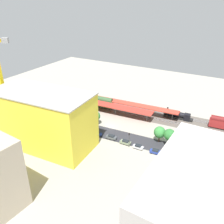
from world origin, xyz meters
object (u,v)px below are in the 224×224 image
box_truck_0 (53,121)px  street_tree_0 (61,105)px  locomotive (178,115)px  street_tree_5 (187,138)px  freight_coach_far (99,101)px  parked_car_3 (125,142)px  parked_car_0 (175,157)px  street_tree_1 (160,132)px  parked_car_2 (138,147)px  construction_building (43,119)px  platform_canopy_far (120,102)px  parked_car_4 (111,137)px  parked_car_5 (97,134)px  street_tree_2 (93,113)px  traffic_light (129,138)px  parked_car_1 (155,152)px  street_tree_3 (169,135)px  parked_car_6 (85,129)px  platform_canopy_near (101,103)px  street_tree_4 (96,116)px

box_truck_0 → street_tree_0: street_tree_0 is taller
locomotive → street_tree_5: street_tree_5 is taller
freight_coach_far → parked_car_3: freight_coach_far is taller
freight_coach_far → parked_car_0: freight_coach_far is taller
street_tree_1 → street_tree_5: 10.55m
parked_car_2 → construction_building: construction_building is taller
platform_canopy_far → parked_car_2: size_ratio=14.44×
street_tree_5 → parked_car_4: bearing=16.9°
parked_car_4 → parked_car_5: (6.66, 0.56, -0.00)m
street_tree_2 → traffic_light: (-22.56, 9.23, -1.15)m
parked_car_1 → box_truck_0: bearing=1.1°
street_tree_3 → box_truck_0: bearing=9.5°
traffic_light → parked_car_2: bearing=-167.8°
construction_building → street_tree_3: size_ratio=5.34×
street_tree_3 → traffic_light: size_ratio=1.14×
platform_canopy_far → construction_building: (11.11, 42.63, 6.61)m
parked_car_2 → freight_coach_far: bearing=-37.1°
parked_car_6 → platform_canopy_near: bearing=-77.6°
parked_car_5 → freight_coach_far: bearing=-59.6°
parked_car_3 → parked_car_5: size_ratio=1.09×
street_tree_1 → street_tree_4: bearing=0.6°
box_truck_0 → street_tree_3: bearing=-170.5°
parked_car_5 → street_tree_0: street_tree_0 is taller
parked_car_5 → construction_building: bearing=45.7°
platform_canopy_near → freight_coach_far: freight_coach_far is taller
box_truck_0 → traffic_light: (-38.65, 0.05, 2.54)m
parked_car_0 → street_tree_2: (40.72, -8.02, 4.59)m
parked_car_2 → street_tree_2: street_tree_2 is taller
parked_car_3 → street_tree_5: size_ratio=0.70×
street_tree_2 → street_tree_3: size_ratio=1.05×
platform_canopy_far → street_tree_1: street_tree_1 is taller
traffic_light → street_tree_3: bearing=-146.5°
parked_car_6 → freight_coach_far: bearing=-71.3°
parked_car_2 → platform_canopy_near: bearing=-35.3°
locomotive → street_tree_4: street_tree_4 is taller
parked_car_4 → parked_car_6: size_ratio=0.98×
street_tree_5 → parked_car_3: bearing=23.1°
street_tree_2 → parked_car_0: bearing=168.9°
parked_car_3 → street_tree_2: 22.52m
freight_coach_far → street_tree_2: size_ratio=2.16×
parked_car_5 → platform_canopy_near: bearing=-62.4°
parked_car_1 → street_tree_3: bearing=-108.4°
parked_car_0 → parked_car_1: size_ratio=0.99×
freight_coach_far → street_tree_1: street_tree_1 is taller
locomotive → street_tree_3: (-2.83, 24.52, 3.17)m
locomotive → traffic_light: bearing=72.7°
locomotive → parked_car_0: 32.99m
construction_building → street_tree_5: bearing=-157.5°
parked_car_5 → street_tree_5: 36.41m
platform_canopy_near → street_tree_4: 13.95m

